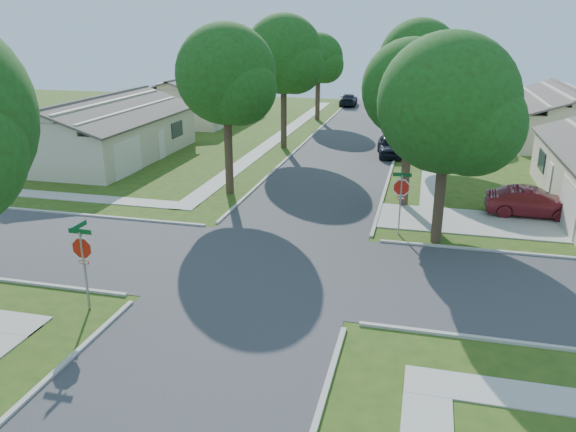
# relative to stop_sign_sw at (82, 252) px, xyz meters

# --- Properties ---
(ground) EXTENTS (100.00, 100.00, 0.00)m
(ground) POSITION_rel_stop_sign_sw_xyz_m (4.70, 4.70, -2.03)
(ground) COLOR #2A4813
(ground) RESTS_ON ground
(road_ns) EXTENTS (7.00, 100.00, 0.02)m
(road_ns) POSITION_rel_stop_sign_sw_xyz_m (4.70, 4.70, -2.03)
(road_ns) COLOR #333335
(road_ns) RESTS_ON ground
(sidewalk_ne) EXTENTS (1.20, 40.00, 0.04)m
(sidewalk_ne) POSITION_rel_stop_sign_sw_xyz_m (10.80, 30.70, -2.01)
(sidewalk_ne) COLOR #9E9B91
(sidewalk_ne) RESTS_ON ground
(sidewalk_nw) EXTENTS (1.20, 40.00, 0.04)m
(sidewalk_nw) POSITION_rel_stop_sign_sw_xyz_m (-1.40, 30.70, -2.01)
(sidewalk_nw) COLOR #9E9B91
(sidewalk_nw) RESTS_ON ground
(driveway) EXTENTS (8.80, 3.60, 0.05)m
(driveway) POSITION_rel_stop_sign_sw_xyz_m (12.60, 11.80, -2.01)
(driveway) COLOR #9E9B91
(driveway) RESTS_ON ground
(stop_sign_sw) EXTENTS (1.05, 0.80, 2.98)m
(stop_sign_sw) POSITION_rel_stop_sign_sw_xyz_m (0.00, 0.00, 0.00)
(stop_sign_sw) COLOR gray
(stop_sign_sw) RESTS_ON ground
(stop_sign_ne) EXTENTS (1.05, 0.80, 2.98)m
(stop_sign_ne) POSITION_rel_stop_sign_sw_xyz_m (9.40, 9.40, 0.00)
(stop_sign_ne) COLOR gray
(stop_sign_ne) RESTS_ON ground
(tree_e_near) EXTENTS (4.97, 4.80, 8.28)m
(tree_e_near) POSITION_rel_stop_sign_sw_xyz_m (9.45, 13.71, 3.61)
(tree_e_near) COLOR #38281C
(tree_e_near) RESTS_ON ground
(tree_e_mid) EXTENTS (5.59, 5.40, 9.21)m
(tree_e_mid) POSITION_rel_stop_sign_sw_xyz_m (9.46, 25.71, 4.22)
(tree_e_mid) COLOR #38281C
(tree_e_mid) RESTS_ON ground
(tree_e_far) EXTENTS (5.17, 5.00, 8.72)m
(tree_e_far) POSITION_rel_stop_sign_sw_xyz_m (9.45, 38.71, 3.95)
(tree_e_far) COLOR #38281C
(tree_e_far) RESTS_ON ground
(tree_w_near) EXTENTS (5.38, 5.20, 8.97)m
(tree_w_near) POSITION_rel_stop_sign_sw_xyz_m (0.06, 13.71, 4.08)
(tree_w_near) COLOR #38281C
(tree_w_near) RESTS_ON ground
(tree_w_mid) EXTENTS (5.80, 5.60, 9.56)m
(tree_w_mid) POSITION_rel_stop_sign_sw_xyz_m (0.06, 25.71, 4.46)
(tree_w_mid) COLOR #38281C
(tree_w_mid) RESTS_ON ground
(tree_w_far) EXTENTS (4.76, 4.60, 8.04)m
(tree_w_far) POSITION_rel_stop_sign_sw_xyz_m (0.05, 38.71, 3.48)
(tree_w_far) COLOR #38281C
(tree_w_far) RESTS_ON ground
(tree_ne_corner) EXTENTS (5.80, 5.60, 8.66)m
(tree_ne_corner) POSITION_rel_stop_sign_sw_xyz_m (11.06, 8.91, 3.56)
(tree_ne_corner) COLOR #38281C
(tree_ne_corner) RESTS_ON ground
(house_ne_far) EXTENTS (8.42, 13.60, 4.23)m
(house_ne_far) POSITION_rel_stop_sign_sw_xyz_m (20.69, 33.70, -0.51)
(house_ne_far) COLOR #BAAF93
(house_ne_far) RESTS_ON ground
(house_nw_near) EXTENTS (8.42, 13.60, 4.23)m
(house_nw_near) POSITION_rel_stop_sign_sw_xyz_m (-11.29, 19.70, -0.51)
(house_nw_near) COLOR #BAAF93
(house_nw_near) RESTS_ON ground
(house_nw_far) EXTENTS (8.42, 13.60, 4.23)m
(house_nw_far) POSITION_rel_stop_sign_sw_xyz_m (-11.29, 36.70, -0.51)
(house_nw_far) COLOR #BAAF93
(house_nw_far) RESTS_ON ground
(car_driveway) EXTENTS (4.25, 1.51, 1.40)m
(car_driveway) POSITION_rel_stop_sign_sw_xyz_m (15.45, 13.40, -1.33)
(car_driveway) COLOR #4A0F15
(car_driveway) RESTS_ON ground
(car_curb_east) EXTENTS (2.27, 4.44, 1.45)m
(car_curb_east) POSITION_rel_stop_sign_sw_xyz_m (7.90, 25.02, -1.31)
(car_curb_east) COLOR black
(car_curb_east) RESTS_ON ground
(car_curb_west) EXTENTS (2.06, 4.59, 1.30)m
(car_curb_west) POSITION_rel_stop_sign_sw_xyz_m (1.50, 49.18, -1.38)
(car_curb_west) COLOR black
(car_curb_west) RESTS_ON ground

